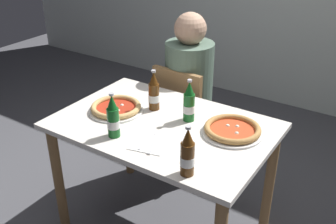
{
  "coord_description": "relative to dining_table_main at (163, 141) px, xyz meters",
  "views": [
    {
      "loc": [
        1.07,
        -1.58,
        1.82
      ],
      "look_at": [
        0.0,
        0.05,
        0.8
      ],
      "focal_mm": 42.0,
      "sensor_mm": 36.0,
      "label": 1
    }
  ],
  "objects": [
    {
      "name": "dining_table_main",
      "position": [
        0.0,
        0.0,
        0.0
      ],
      "size": [
        1.2,
        0.8,
        0.75
      ],
      "color": "silver",
      "rests_on": "ground_plane"
    },
    {
      "name": "chair_behind_table",
      "position": [
        -0.22,
        0.61,
        -0.15
      ],
      "size": [
        0.41,
        0.41,
        0.85
      ],
      "rotation": [
        0.0,
        0.0,
        3.13
      ],
      "color": "olive",
      "rests_on": "ground_plane"
    },
    {
      "name": "diner_seated",
      "position": [
        -0.22,
        0.66,
        -0.05
      ],
      "size": [
        0.34,
        0.34,
        1.21
      ],
      "color": "#2D3342",
      "rests_on": "ground_plane"
    },
    {
      "name": "pizza_margherita_near",
      "position": [
        -0.31,
        -0.03,
        0.13
      ],
      "size": [
        0.32,
        0.32,
        0.04
      ],
      "color": "white",
      "rests_on": "dining_table_main"
    },
    {
      "name": "pizza_marinara_far",
      "position": [
        0.37,
        0.11,
        0.13
      ],
      "size": [
        0.33,
        0.33,
        0.04
      ],
      "color": "white",
      "rests_on": "dining_table_main"
    },
    {
      "name": "beer_bottle_left",
      "position": [
        -0.14,
        0.12,
        0.22
      ],
      "size": [
        0.07,
        0.07,
        0.25
      ],
      "color": "#512D0F",
      "rests_on": "dining_table_main"
    },
    {
      "name": "beer_bottle_center",
      "position": [
        0.35,
        -0.33,
        0.22
      ],
      "size": [
        0.07,
        0.07,
        0.25
      ],
      "color": "#512D0F",
      "rests_on": "dining_table_main"
    },
    {
      "name": "beer_bottle_right",
      "position": [
        -0.14,
        -0.25,
        0.22
      ],
      "size": [
        0.07,
        0.07,
        0.25
      ],
      "color": "#14591E",
      "rests_on": "dining_table_main"
    },
    {
      "name": "beer_bottle_extra",
      "position": [
        0.1,
        0.11,
        0.22
      ],
      "size": [
        0.07,
        0.07,
        0.25
      ],
      "color": "#14591E",
      "rests_on": "dining_table_main"
    },
    {
      "name": "napkin_with_cutlery",
      "position": [
        0.06,
        -0.21,
        0.12
      ],
      "size": [
        0.21,
        0.21,
        0.01
      ],
      "color": "white",
      "rests_on": "dining_table_main"
    }
  ]
}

